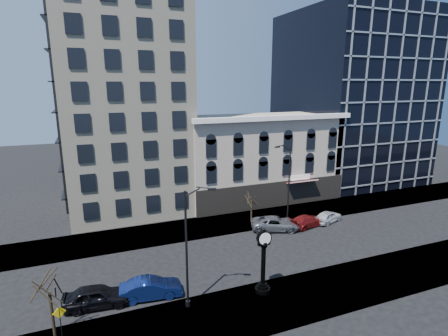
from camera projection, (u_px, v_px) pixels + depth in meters
name	position (u px, v px, depth m)	size (l,w,h in m)	color
ground	(220.00, 260.00, 33.56)	(160.00, 160.00, 0.00)	black
sidewalk_far	(196.00, 228.00, 40.79)	(160.00, 6.00, 0.12)	gray
sidewalk_near	(257.00, 307.00, 26.30)	(160.00, 6.00, 0.12)	gray
cream_tower	(121.00, 60.00, 43.96)	(15.90, 15.40, 42.50)	beige
victorian_row	(258.00, 158.00, 50.78)	(22.60, 11.19, 12.50)	#A7998A
glass_office	(350.00, 98.00, 60.50)	(20.00, 20.15, 28.00)	black
street_clock	(263.00, 264.00, 27.65)	(1.24, 1.24, 5.47)	black
street_lamp_near	(195.00, 216.00, 24.66)	(2.34, 1.23, 9.62)	black
street_lamp_far	(285.00, 163.00, 40.86)	(2.51, 0.55, 9.69)	black
bare_tree_near	(48.00, 281.00, 21.85)	(3.32, 3.32, 5.70)	black
bare_tree_far	(252.00, 197.00, 41.79)	(2.47, 2.47, 4.24)	black
warning_sign	(60.00, 318.00, 22.42)	(0.80, 0.24, 2.50)	black
car_near_a	(97.00, 296.00, 26.35)	(1.99, 4.95, 1.69)	black
car_near_b	(151.00, 288.00, 27.46)	(1.68, 4.83, 1.59)	#0C194C
car_far_a	(275.00, 223.00, 40.24)	(2.58, 5.60, 1.56)	#595B60
car_far_b	(307.00, 221.00, 41.19)	(1.97, 4.84, 1.40)	maroon
car_far_c	(328.00, 217.00, 42.53)	(1.66, 4.13, 1.41)	silver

